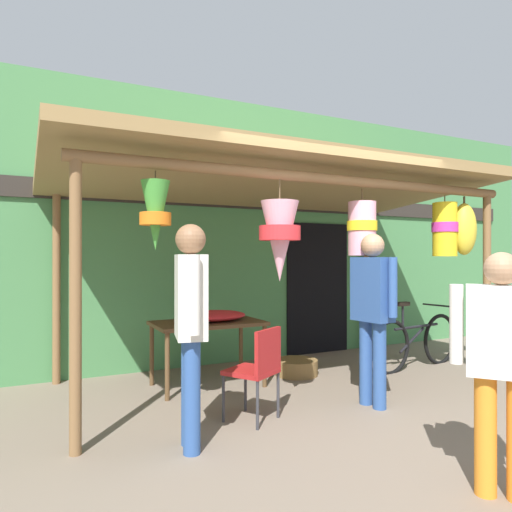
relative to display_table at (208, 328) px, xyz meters
The scene contains 11 objects.
ground_plane 1.75m from the display_table, 61.35° to the right, with size 30.00×30.00×0.00m, color #756656.
shop_facade 1.81m from the display_table, 54.81° to the left, with size 12.12×0.29×3.69m.
market_stall_canopy 1.79m from the display_table, 24.29° to the right, with size 5.10×2.69×2.53m.
display_table is the anchor object (origin of this frame).
flower_heap_on_table 0.16m from the display_table, 14.43° to the left, with size 0.81×0.57×0.12m.
folding_chair 1.29m from the display_table, 90.12° to the right, with size 0.55×0.55×0.84m.
wicker_basket_by_table 1.30m from the display_table, ahead, with size 0.53×0.53×0.19m, color brown.
parked_bicycle 2.85m from the display_table, ahead, with size 1.74×0.44×0.92m.
customer_foreground 1.89m from the display_table, 49.62° to the right, with size 0.26×0.59×1.71m.
shopper_by_bananas 3.23m from the display_table, 76.87° to the right, with size 0.42×0.48×1.51m.
passerby_at_right 1.79m from the display_table, 115.07° to the right, with size 0.30×0.58×1.74m.
Camera 1 is at (-2.68, -3.60, 1.48)m, focal length 32.69 mm.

